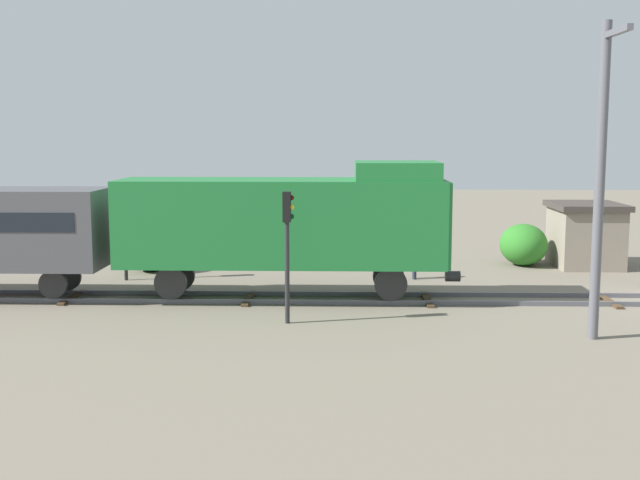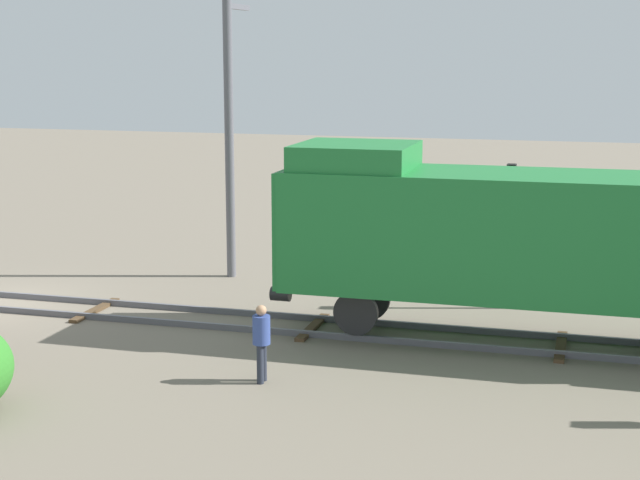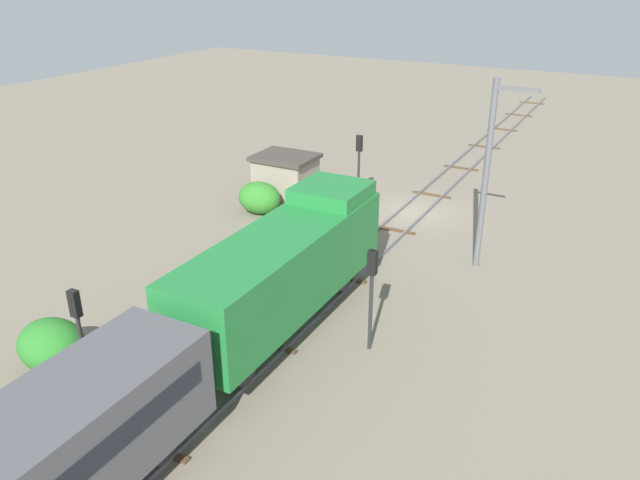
# 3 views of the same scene
# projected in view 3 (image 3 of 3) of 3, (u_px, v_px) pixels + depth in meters

# --- Properties ---
(ground_plane) EXTENTS (110.80, 110.80, 0.00)m
(ground_plane) POSITION_uv_depth(u_px,v_px,m) (414.00, 212.00, 35.63)
(ground_plane) COLOR #756B5B
(railway_track) EXTENTS (2.40, 73.87, 0.16)m
(railway_track) POSITION_uv_depth(u_px,v_px,m) (414.00, 211.00, 35.60)
(railway_track) COLOR #595960
(railway_track) RESTS_ON ground
(locomotive) EXTENTS (2.90, 11.60, 4.60)m
(locomotive) POSITION_uv_depth(u_px,v_px,m) (286.00, 264.00, 23.24)
(locomotive) COLOR #1E7233
(locomotive) RESTS_ON railway_track
(traffic_signal_near) EXTENTS (0.32, 0.34, 4.23)m
(traffic_signal_near) POSITION_uv_depth(u_px,v_px,m) (359.00, 158.00, 35.25)
(traffic_signal_near) COLOR #262628
(traffic_signal_near) RESTS_ON ground
(traffic_signal_mid) EXTENTS (0.32, 0.34, 3.99)m
(traffic_signal_mid) POSITION_uv_depth(u_px,v_px,m) (372.00, 282.00, 21.93)
(traffic_signal_mid) COLOR #262628
(traffic_signal_mid) RESTS_ON ground
(traffic_signal_far) EXTENTS (0.32, 0.34, 3.90)m
(traffic_signal_far) POSITION_uv_depth(u_px,v_px,m) (79.00, 324.00, 19.50)
(traffic_signal_far) COLOR #262628
(traffic_signal_far) RESTS_ON ground
(worker_near_track) EXTENTS (0.38, 0.38, 1.70)m
(worker_near_track) POSITION_uv_depth(u_px,v_px,m) (369.00, 193.00, 35.53)
(worker_near_track) COLOR #262B38
(worker_near_track) RESTS_ON ground
(worker_by_signal) EXTENTS (0.38, 0.38, 1.70)m
(worker_by_signal) POSITION_uv_depth(u_px,v_px,m) (262.00, 240.00, 29.55)
(worker_by_signal) COLOR #262B38
(worker_by_signal) RESTS_ON ground
(catenary_mast) EXTENTS (1.94, 0.28, 8.69)m
(catenary_mast) POSITION_uv_depth(u_px,v_px,m) (488.00, 172.00, 27.44)
(catenary_mast) COLOR #595960
(catenary_mast) RESTS_ON ground
(relay_hut) EXTENTS (3.50, 2.90, 2.74)m
(relay_hut) POSITION_uv_depth(u_px,v_px,m) (286.00, 177.00, 36.95)
(relay_hut) COLOR gray
(relay_hut) RESTS_ON ground
(bush_near) EXTENTS (2.49, 2.04, 1.81)m
(bush_near) POSITION_uv_depth(u_px,v_px,m) (259.00, 198.00, 35.14)
(bush_near) COLOR #2E7726
(bush_near) RESTS_ON ground
(bush_mid) EXTENTS (2.54, 2.08, 1.85)m
(bush_mid) POSITION_uv_depth(u_px,v_px,m) (52.00, 345.00, 21.60)
(bush_mid) COLOR #287326
(bush_mid) RESTS_ON ground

